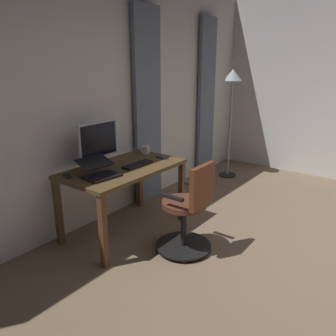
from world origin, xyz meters
The scene contains 13 objects.
ground_plane centered at (0.00, 0.00, 0.00)m, with size 8.02×8.02×0.00m, color #806850.
back_room_partition centered at (0.00, -2.61, 1.44)m, with size 6.17×0.10×2.88m, color silver.
curtain_left_panel centered at (-2.09, -2.50, 1.24)m, with size 0.42×0.06×2.47m, color slate.
curtain_right_panel centered at (-0.63, -2.50, 1.24)m, with size 0.48×0.06×2.47m, color slate.
desk centered at (0.26, -2.09, 0.66)m, with size 1.31×0.75×0.76m.
office_chair centered at (0.18, -1.29, 0.43)m, with size 0.56×0.56×0.93m.
computer_monitor centered at (0.36, -2.34, 1.02)m, with size 0.51×0.18×0.47m.
computer_keyboard centered at (0.14, -1.99, 0.77)m, with size 0.37×0.12×0.02m, color black.
laptop centered at (0.62, -2.05, 0.81)m, with size 0.36×0.37×0.17m.
cell_phone_by_monitor centered at (-0.26, -1.97, 0.76)m, with size 0.07×0.14×0.01m, color black.
cell_phone_face_up centered at (0.81, -2.31, 0.76)m, with size 0.07×0.14×0.01m, color black.
mug_tea centered at (-0.30, -2.26, 0.80)m, with size 0.14×0.09×0.09m.
floor_lamp centered at (-2.15, -2.09, 1.38)m, with size 0.29×0.29×1.71m.
Camera 1 is at (2.70, 0.37, 1.84)m, focal length 36.20 mm.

